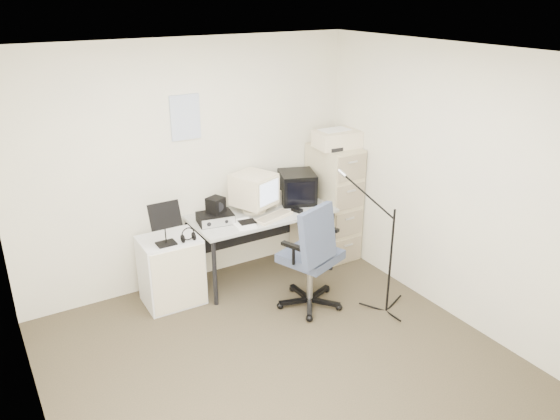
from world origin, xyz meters
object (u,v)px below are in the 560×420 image
desk (262,244)px  side_cart (171,270)px  office_chair (311,254)px  filing_cabinet (333,202)px

desk → side_cart: (-1.04, -0.02, -0.02)m
office_chair → side_cart: 1.38m
filing_cabinet → side_cart: bearing=-178.5°
desk → side_cart: bearing=-178.7°
side_cart → filing_cabinet: bearing=2.5°
filing_cabinet → office_chair: filing_cabinet is taller
office_chair → side_cart: office_chair is taller
filing_cabinet → side_cart: 2.01m
filing_cabinet → side_cart: filing_cabinet is taller
desk → side_cart: 1.04m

